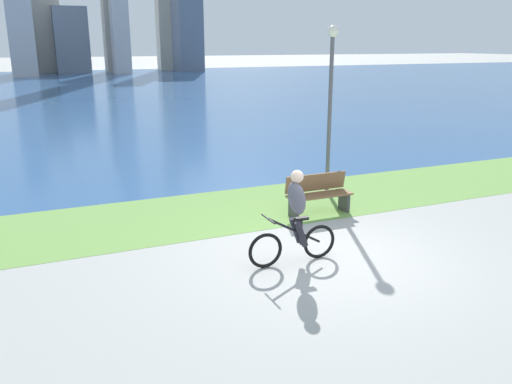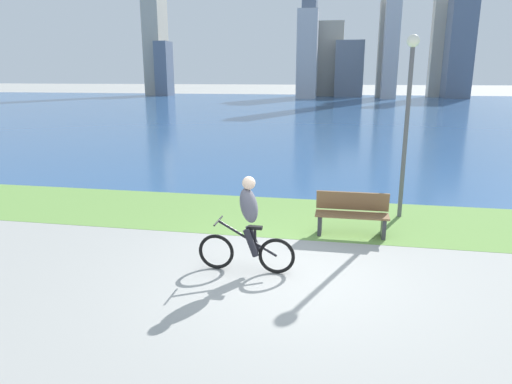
{
  "view_description": "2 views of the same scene",
  "coord_description": "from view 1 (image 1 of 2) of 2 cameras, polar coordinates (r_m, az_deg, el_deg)",
  "views": [
    {
      "loc": [
        -4.66,
        -7.45,
        3.71
      ],
      "look_at": [
        -0.95,
        1.1,
        1.04
      ],
      "focal_mm": 36.58,
      "sensor_mm": 36.0,
      "label": 1
    },
    {
      "loc": [
        0.82,
        -7.11,
        3.28
      ],
      "look_at": [
        -0.64,
        0.6,
        1.26
      ],
      "focal_mm": 32.22,
      "sensor_mm": 36.0,
      "label": 2
    }
  ],
  "objects": [
    {
      "name": "cyclist_lead",
      "position": [
        8.97,
        4.34,
        -2.79
      ],
      "size": [
        1.68,
        0.52,
        1.66
      ],
      "color": "black",
      "rests_on": "ground"
    },
    {
      "name": "grass_strip_bayside",
      "position": [
        12.31,
        -0.08,
        -1.55
      ],
      "size": [
        120.0,
        3.17,
        0.01
      ],
      "primitive_type": "cube",
      "color": "#6B9947",
      "rests_on": "ground"
    },
    {
      "name": "ground_plane",
      "position": [
        9.54,
        7.93,
        -7.06
      ],
      "size": [
        300.0,
        300.0,
        0.0
      ],
      "primitive_type": "plane",
      "color": "#9E9E99"
    },
    {
      "name": "city_skyline_far_shore",
      "position": [
        72.1,
        -22.99,
        18.01
      ],
      "size": [
        48.66,
        11.11,
        26.46
      ],
      "color": "#ADA899",
      "rests_on": "ground"
    },
    {
      "name": "lamppost_tall",
      "position": [
        13.22,
        8.17,
        11.34
      ],
      "size": [
        0.28,
        0.28,
        4.12
      ],
      "color": "#595960",
      "rests_on": "ground"
    },
    {
      "name": "bay_water_surface",
      "position": [
        46.16,
        -17.93,
        10.61
      ],
      "size": [
        300.0,
        66.84,
        0.0
      ],
      "primitive_type": "cube",
      "color": "#2D568C",
      "rests_on": "ground"
    },
    {
      "name": "bench_near_path",
      "position": [
        11.75,
        6.84,
        -0.25
      ],
      "size": [
        1.5,
        0.47,
        0.9
      ],
      "color": "brown",
      "rests_on": "ground"
    }
  ]
}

